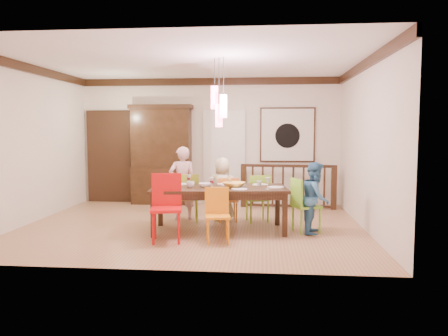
# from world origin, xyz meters

# --- Properties ---
(floor) EXTENTS (6.00, 6.00, 0.00)m
(floor) POSITION_xyz_m (0.00, 0.00, 0.00)
(floor) COLOR #986C49
(floor) RESTS_ON ground
(ceiling) EXTENTS (6.00, 6.00, 0.00)m
(ceiling) POSITION_xyz_m (0.00, 0.00, 2.90)
(ceiling) COLOR white
(ceiling) RESTS_ON wall_back
(wall_back) EXTENTS (6.00, 0.00, 6.00)m
(wall_back) POSITION_xyz_m (0.00, 2.50, 1.45)
(wall_back) COLOR beige
(wall_back) RESTS_ON floor
(wall_left) EXTENTS (0.00, 5.00, 5.00)m
(wall_left) POSITION_xyz_m (-3.00, 0.00, 1.45)
(wall_left) COLOR beige
(wall_left) RESTS_ON floor
(wall_right) EXTENTS (0.00, 5.00, 5.00)m
(wall_right) POSITION_xyz_m (3.00, 0.00, 1.45)
(wall_right) COLOR beige
(wall_right) RESTS_ON floor
(crown_molding) EXTENTS (6.00, 5.00, 0.16)m
(crown_molding) POSITION_xyz_m (0.00, 0.00, 2.82)
(crown_molding) COLOR black
(crown_molding) RESTS_ON wall_back
(panel_door) EXTENTS (1.04, 0.07, 2.24)m
(panel_door) POSITION_xyz_m (-2.40, 2.45, 1.05)
(panel_door) COLOR black
(panel_door) RESTS_ON wall_back
(white_doorway) EXTENTS (0.97, 0.05, 2.22)m
(white_doorway) POSITION_xyz_m (0.35, 2.46, 1.05)
(white_doorway) COLOR silver
(white_doorway) RESTS_ON wall_back
(painting) EXTENTS (1.25, 0.06, 1.25)m
(painting) POSITION_xyz_m (1.80, 2.46, 1.60)
(painting) COLOR black
(painting) RESTS_ON wall_back
(pendant_cluster) EXTENTS (0.27, 0.21, 1.14)m
(pendant_cluster) POSITION_xyz_m (0.52, -0.35, 2.11)
(pendant_cluster) COLOR #FF4C6D
(pendant_cluster) RESTS_ON ceiling
(dining_table) EXTENTS (2.36, 1.26, 0.75)m
(dining_table) POSITION_xyz_m (0.52, -0.35, 0.67)
(dining_table) COLOR black
(dining_table) RESTS_ON floor
(chair_far_left) EXTENTS (0.48, 0.48, 0.90)m
(chair_far_left) POSITION_xyz_m (-0.15, 0.39, 0.52)
(chair_far_left) COLOR olive
(chair_far_left) RESTS_ON floor
(chair_far_mid) EXTENTS (0.45, 0.45, 0.84)m
(chair_far_mid) POSITION_xyz_m (0.59, 0.43, 0.48)
(chair_far_mid) COLOR orange
(chair_far_mid) RESTS_ON floor
(chair_far_right) EXTENTS (0.49, 0.49, 0.89)m
(chair_far_right) POSITION_xyz_m (1.15, 0.47, 0.51)
(chair_far_right) COLOR #81BD29
(chair_far_right) RESTS_ON floor
(chair_near_left) EXTENTS (0.55, 0.55, 1.04)m
(chair_near_left) POSITION_xyz_m (-0.22, -1.13, 0.59)
(chair_near_left) COLOR red
(chair_near_left) RESTS_ON floor
(chair_near_mid) EXTENTS (0.43, 0.43, 0.82)m
(chair_near_mid) POSITION_xyz_m (0.57, -1.10, 0.47)
(chair_near_mid) COLOR orange
(chair_near_mid) RESTS_ON floor
(chair_end_right) EXTENTS (0.53, 0.53, 0.91)m
(chair_end_right) POSITION_xyz_m (1.98, -0.30, 0.52)
(chair_end_right) COLOR #73C02A
(chair_end_right) RESTS_ON floor
(china_hutch) EXTENTS (1.45, 0.46, 2.29)m
(china_hutch) POSITION_xyz_m (-1.09, 2.30, 1.15)
(china_hutch) COLOR black
(china_hutch) RESTS_ON floor
(balustrade) EXTENTS (2.08, 0.23, 0.96)m
(balustrade) POSITION_xyz_m (1.80, 1.95, 0.50)
(balustrade) COLOR black
(balustrade) RESTS_ON floor
(person_far_left) EXTENTS (0.58, 0.46, 1.40)m
(person_far_left) POSITION_xyz_m (-0.27, 0.52, 0.70)
(person_far_left) COLOR beige
(person_far_left) RESTS_ON floor
(person_far_mid) EXTENTS (0.61, 0.41, 1.20)m
(person_far_mid) POSITION_xyz_m (0.49, 0.55, 0.60)
(person_far_mid) COLOR beige
(person_far_mid) RESTS_ON floor
(person_end_right) EXTENTS (0.56, 0.66, 1.19)m
(person_end_right) POSITION_xyz_m (2.12, -0.37, 0.59)
(person_end_right) COLOR teal
(person_end_right) RESTS_ON floor
(serving_bowl) EXTENTS (0.47, 0.47, 0.09)m
(serving_bowl) POSITION_xyz_m (0.77, -0.37, 0.79)
(serving_bowl) COLOR gold
(serving_bowl) RESTS_ON dining_table
(small_bowl) EXTENTS (0.23, 0.23, 0.07)m
(small_bowl) POSITION_xyz_m (0.28, -0.38, 0.78)
(small_bowl) COLOR white
(small_bowl) RESTS_ON dining_table
(cup_left) EXTENTS (0.14, 0.14, 0.11)m
(cup_left) POSITION_xyz_m (0.05, -0.47, 0.80)
(cup_left) COLOR silver
(cup_left) RESTS_ON dining_table
(cup_right) EXTENTS (0.11, 0.11, 0.09)m
(cup_right) POSITION_xyz_m (1.19, -0.14, 0.79)
(cup_right) COLOR silver
(cup_right) RESTS_ON dining_table
(plate_far_left) EXTENTS (0.26, 0.26, 0.01)m
(plate_far_left) POSITION_xyz_m (-0.16, -0.06, 0.76)
(plate_far_left) COLOR white
(plate_far_left) RESTS_ON dining_table
(plate_far_mid) EXTENTS (0.26, 0.26, 0.01)m
(plate_far_mid) POSITION_xyz_m (0.58, 0.00, 0.76)
(plate_far_mid) COLOR white
(plate_far_mid) RESTS_ON dining_table
(plate_far_right) EXTENTS (0.26, 0.26, 0.01)m
(plate_far_right) POSITION_xyz_m (1.20, -0.00, 0.76)
(plate_far_right) COLOR white
(plate_far_right) RESTS_ON dining_table
(plate_near_left) EXTENTS (0.26, 0.26, 0.01)m
(plate_near_left) POSITION_xyz_m (-0.25, -0.67, 0.76)
(plate_near_left) COLOR white
(plate_near_left) RESTS_ON dining_table
(plate_near_mid) EXTENTS (0.26, 0.26, 0.01)m
(plate_near_mid) POSITION_xyz_m (0.88, -0.63, 0.76)
(plate_near_mid) COLOR white
(plate_near_mid) RESTS_ON dining_table
(plate_end_right) EXTENTS (0.26, 0.26, 0.01)m
(plate_end_right) POSITION_xyz_m (1.47, -0.33, 0.76)
(plate_end_right) COLOR white
(plate_end_right) RESTS_ON dining_table
(wine_glass_a) EXTENTS (0.08, 0.08, 0.19)m
(wine_glass_a) POSITION_xyz_m (-0.02, -0.22, 0.84)
(wine_glass_a) COLOR #590C19
(wine_glass_a) RESTS_ON dining_table
(wine_glass_b) EXTENTS (0.08, 0.08, 0.19)m
(wine_glass_b) POSITION_xyz_m (0.69, -0.21, 0.84)
(wine_glass_b) COLOR silver
(wine_glass_b) RESTS_ON dining_table
(wine_glass_c) EXTENTS (0.08, 0.08, 0.19)m
(wine_glass_c) POSITION_xyz_m (0.43, -0.64, 0.84)
(wine_glass_c) COLOR #590C19
(wine_glass_c) RESTS_ON dining_table
(wine_glass_d) EXTENTS (0.08, 0.08, 0.19)m
(wine_glass_d) POSITION_xyz_m (1.33, -0.53, 0.84)
(wine_glass_d) COLOR silver
(wine_glass_d) RESTS_ON dining_table
(napkin) EXTENTS (0.18, 0.14, 0.01)m
(napkin) POSITION_xyz_m (0.53, -0.73, 0.76)
(napkin) COLOR #D83359
(napkin) RESTS_ON dining_table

